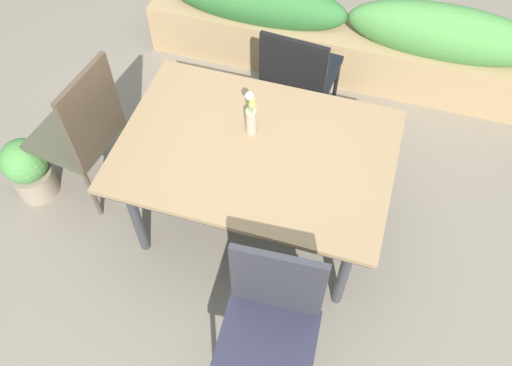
% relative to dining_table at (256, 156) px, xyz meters
% --- Properties ---
extents(ground_plane, '(12.00, 12.00, 0.00)m').
position_rel_dining_table_xyz_m(ground_plane, '(0.03, 0.07, -0.65)').
color(ground_plane, '#756B5B').
extents(dining_table, '(1.42, 0.98, 0.71)m').
position_rel_dining_table_xyz_m(dining_table, '(0.00, 0.00, 0.00)').
color(dining_table, '#8C704C').
rests_on(dining_table, ground).
extents(chair_near_right, '(0.46, 0.46, 0.97)m').
position_rel_dining_table_xyz_m(chair_near_right, '(0.32, -0.82, -0.10)').
color(chair_near_right, '#262637').
rests_on(chair_near_right, ground).
extents(chair_end_left, '(0.50, 0.50, 0.99)m').
position_rel_dining_table_xyz_m(chair_end_left, '(-1.04, -0.01, -0.11)').
color(chair_end_left, '#444331').
rests_on(chair_end_left, ground).
extents(chair_far_side, '(0.47, 0.47, 0.87)m').
position_rel_dining_table_xyz_m(chair_far_side, '(0.03, 0.83, -0.14)').
color(chair_far_side, black).
rests_on(chair_far_side, ground).
extents(flower_vase, '(0.06, 0.06, 0.29)m').
position_rel_dining_table_xyz_m(flower_vase, '(-0.06, 0.10, 0.19)').
color(flower_vase, tan).
rests_on(flower_vase, dining_table).
extents(planter_box, '(2.93, 0.39, 0.71)m').
position_rel_dining_table_xyz_m(planter_box, '(0.24, 1.49, -0.32)').
color(planter_box, '#9E7F56').
rests_on(planter_box, ground).
extents(potted_plant, '(0.28, 0.28, 0.44)m').
position_rel_dining_table_xyz_m(potted_plant, '(-1.41, -0.18, -0.42)').
color(potted_plant, gray).
rests_on(potted_plant, ground).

